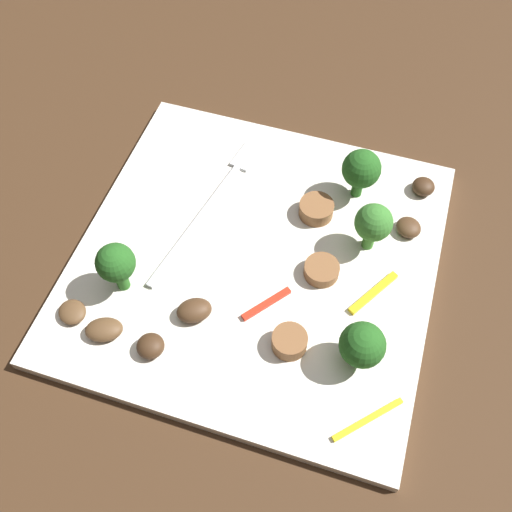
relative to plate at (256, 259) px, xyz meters
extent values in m
plane|color=#422B19|center=(0.00, 0.00, -0.01)|extent=(1.40, 1.40, 0.00)
cube|color=white|center=(0.00, 0.00, 0.00)|extent=(0.30, 0.30, 0.01)
cube|color=silver|center=(0.02, 0.06, 0.01)|extent=(0.14, 0.03, 0.00)
cube|color=silver|center=(0.10, 0.04, 0.01)|extent=(0.04, 0.02, 0.00)
cylinder|color=#296420|center=(-0.06, 0.09, 0.02)|extent=(0.01, 0.01, 0.03)
sphere|color=#235B1E|center=(-0.06, 0.09, 0.04)|extent=(0.03, 0.03, 0.03)
cylinder|color=#408630|center=(0.04, -0.09, 0.02)|extent=(0.01, 0.01, 0.02)
sphere|color=#387A2D|center=(0.04, -0.09, 0.04)|extent=(0.03, 0.03, 0.03)
cylinder|color=#296420|center=(-0.07, -0.10, 0.01)|extent=(0.01, 0.01, 0.02)
sphere|color=#235B1E|center=(-0.07, -0.10, 0.03)|extent=(0.03, 0.03, 0.03)
cylinder|color=#296420|center=(0.09, -0.07, 0.02)|extent=(0.01, 0.01, 0.02)
sphere|color=#235B1E|center=(0.09, -0.07, 0.04)|extent=(0.03, 0.03, 0.03)
cylinder|color=brown|center=(-0.07, -0.05, 0.01)|extent=(0.04, 0.04, 0.01)
cylinder|color=brown|center=(0.00, -0.06, 0.01)|extent=(0.04, 0.04, 0.01)
cylinder|color=brown|center=(0.06, -0.04, 0.01)|extent=(0.04, 0.04, 0.01)
ellipsoid|color=#4C331E|center=(-0.07, 0.03, 0.01)|extent=(0.03, 0.03, 0.01)
ellipsoid|color=brown|center=(-0.10, 0.12, 0.01)|extent=(0.03, 0.03, 0.01)
ellipsoid|color=#422B19|center=(0.11, -0.12, 0.01)|extent=(0.03, 0.03, 0.01)
ellipsoid|color=brown|center=(-0.10, 0.09, 0.01)|extent=(0.03, 0.03, 0.01)
ellipsoid|color=#422B19|center=(-0.10, 0.05, 0.01)|extent=(0.02, 0.02, 0.01)
ellipsoid|color=#4C331E|center=(0.06, -0.12, 0.01)|extent=(0.03, 0.03, 0.01)
cube|color=yellow|center=(-0.11, -0.12, 0.01)|extent=(0.05, 0.04, 0.00)
cube|color=red|center=(-0.04, -0.02, 0.01)|extent=(0.04, 0.03, 0.00)
cube|color=yellow|center=(-0.01, -0.10, 0.01)|extent=(0.05, 0.03, 0.00)
camera|label=1|loc=(-0.25, -0.08, 0.42)|focal=40.58mm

